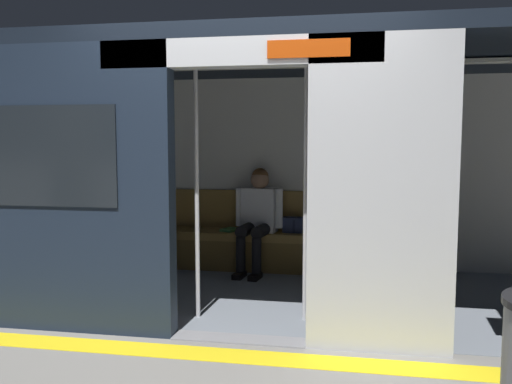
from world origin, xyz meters
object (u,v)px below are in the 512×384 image
(person_seated, at_px, (258,213))
(grab_pole_door, at_px, (197,188))
(bench_seat, at_px, (278,241))
(book, at_px, (230,230))
(grab_pole_far, at_px, (306,189))
(handbag, at_px, (294,225))
(train_car, at_px, (257,136))

(person_seated, xyz_separation_m, grab_pole_door, (0.22, 1.64, 0.43))
(bench_seat, relative_size, person_seated, 2.68)
(book, xyz_separation_m, grab_pole_far, (-1.00, 1.63, 0.63))
(bench_seat, distance_m, handbag, 0.27)
(grab_pole_door, distance_m, grab_pole_far, 0.89)
(person_seated, bearing_deg, grab_pole_far, 113.10)
(train_car, height_order, grab_pole_far, train_car)
(train_car, relative_size, grab_pole_door, 2.94)
(person_seated, xyz_separation_m, grab_pole_far, (-0.67, 1.56, 0.43))
(book, distance_m, grab_pole_door, 1.83)
(bench_seat, relative_size, book, 14.23)
(handbag, distance_m, grab_pole_door, 1.94)
(bench_seat, height_order, person_seated, person_seated)
(person_seated, height_order, grab_pole_far, grab_pole_far)
(handbag, bearing_deg, grab_pole_far, 98.84)
(bench_seat, bearing_deg, grab_pole_door, 75.37)
(bench_seat, distance_m, person_seated, 0.40)
(book, height_order, grab_pole_door, grab_pole_door)
(handbag, height_order, book, handbag)
(grab_pole_door, bearing_deg, handbag, -109.71)
(person_seated, distance_m, grab_pole_door, 1.71)
(handbag, bearing_deg, person_seated, 14.53)
(grab_pole_far, bearing_deg, train_car, -51.12)
(person_seated, relative_size, handbag, 4.49)
(person_seated, relative_size, grab_pole_door, 0.54)
(book, relative_size, grab_pole_far, 0.10)
(bench_seat, bearing_deg, person_seated, 13.21)
(bench_seat, bearing_deg, book, -1.67)
(train_car, bearing_deg, handbag, -103.90)
(grab_pole_far, bearing_deg, person_seated, -66.90)
(person_seated, height_order, book, person_seated)
(train_car, bearing_deg, person_seated, -80.66)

